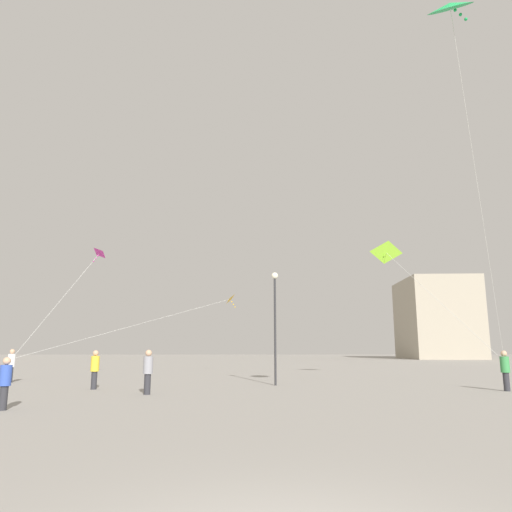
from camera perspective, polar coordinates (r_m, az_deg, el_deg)
The scene contains 11 objects.
person_in_grey at distance 21.07m, azimuth -12.75°, elevation -13.09°, with size 0.40×0.40×1.83m.
person_in_white at distance 31.02m, azimuth -27.15°, elevation -11.39°, with size 0.40×0.40×1.85m.
person_in_blue at distance 17.31m, azimuth -27.72°, elevation -13.04°, with size 0.35×0.35×1.61m.
person_in_yellow at distance 24.35m, azimuth -18.65°, elevation -12.51°, with size 0.39×0.39×1.80m.
person_in_green at distance 24.91m, azimuth 27.56°, elevation -11.82°, with size 0.39×0.39×1.79m.
kite_emerald_diamond at distance 18.34m, azimuth 22.16°, elevation 25.64°, with size 6.14×9.52×11.80m.
kite_amber_delta at distance 38.56m, azimuth -3.74°, elevation -5.33°, with size 12.41×11.35×4.84m.
kite_lime_delta at distance 33.12m, azimuth 15.32°, elevation 0.28°, with size 3.33×9.78×7.44m.
kite_magenta_delta at distance 34.31m, azimuth -18.26°, elevation 0.13°, with size 3.85×4.96×7.28m.
building_left_hall at distance 96.72m, azimuth 20.70°, elevation -7.02°, with size 12.91×16.93×14.69m.
lamppost_east at distance 25.71m, azimuth 2.28°, elevation -6.49°, with size 0.36×0.36×5.93m.
Camera 1 is at (-0.42, -4.86, 1.88)m, focal length 33.57 mm.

